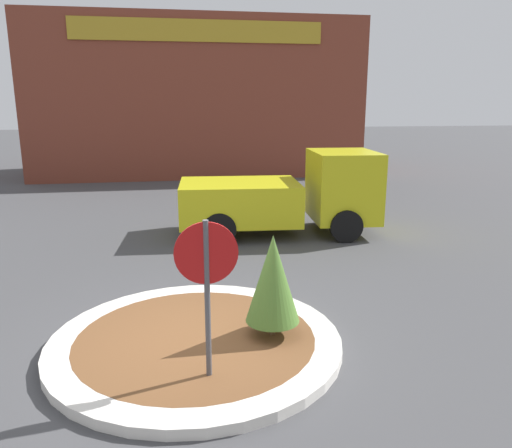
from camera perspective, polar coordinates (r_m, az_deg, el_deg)
The scene contains 6 objects.
ground_plane at distance 7.55m, azimuth -6.89°, elevation -13.69°, with size 120.00×120.00×0.00m, color #474749.
traffic_island at distance 7.51m, azimuth -6.91°, elevation -13.19°, with size 4.22×4.22×0.15m.
stop_sign at distance 5.99m, azimuth -5.65°, elevation -5.63°, with size 0.76×0.07×2.14m.
island_shrub at distance 7.17m, azimuth 1.93°, elevation -6.27°, with size 0.79×0.79×1.51m.
utility_truck at distance 13.30m, azimuth 3.68°, elevation 3.32°, with size 5.28×2.53×2.19m.
storefront_building at distance 25.46m, azimuth -6.77°, elevation 14.04°, with size 15.18×6.07×7.16m.
Camera 1 is at (-0.23, -6.69, 3.48)m, focal length 35.00 mm.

